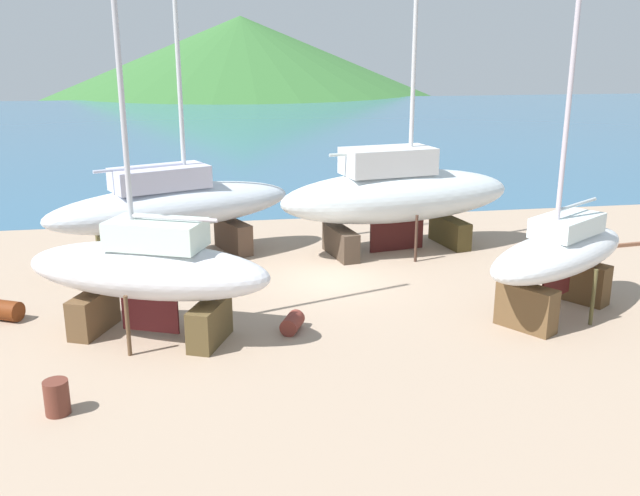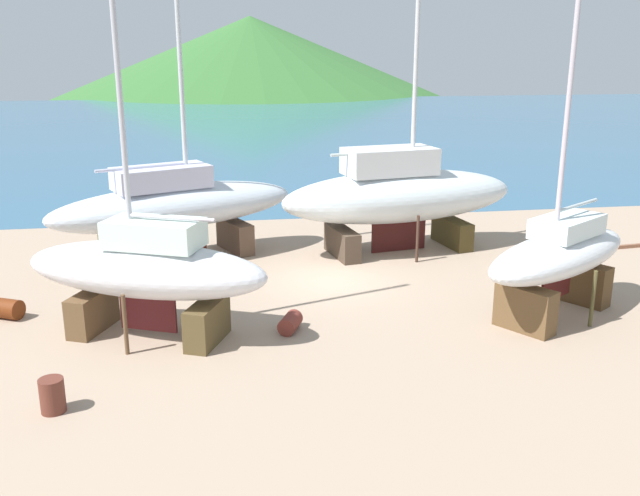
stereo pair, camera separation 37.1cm
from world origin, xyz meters
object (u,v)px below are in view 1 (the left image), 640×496
at_px(sailboat_far_slipway, 148,271).
at_px(barrel_tipped_left, 292,323).
at_px(barrel_tar_black, 57,397).
at_px(barrel_ochre, 7,311).
at_px(sailboat_mid_port, 559,256).
at_px(sailboat_small_center, 173,206).
at_px(sailboat_large_starboard, 397,194).

distance_m(sailboat_far_slipway, barrel_tipped_left, 4.57).
bearing_deg(barrel_tipped_left, sailboat_far_slipway, 175.99).
bearing_deg(barrel_tar_black, barrel_ochre, 112.64).
xyz_separation_m(sailboat_far_slipway, barrel_tipped_left, (4.18, -0.29, -1.82)).
relative_size(sailboat_mid_port, barrel_tipped_left, 11.47).
bearing_deg(barrel_tipped_left, barrel_tar_black, -147.21).
bearing_deg(sailboat_mid_port, sailboat_small_center, -67.05).
xyz_separation_m(sailboat_mid_port, barrel_tipped_left, (-8.58, 0.03, -1.70)).
relative_size(sailboat_mid_port, sailboat_large_starboard, 0.69).
xyz_separation_m(barrel_ochre, barrel_tar_black, (2.66, -6.39, 0.10)).
bearing_deg(barrel_ochre, sailboat_far_slipway, -25.07).
relative_size(sailboat_small_center, barrel_tipped_left, 17.05).
distance_m(sailboat_mid_port, barrel_tar_black, 15.29).
bearing_deg(barrel_ochre, barrel_tar_black, -67.36).
relative_size(sailboat_far_slipway, sailboat_large_starboard, 0.81).
distance_m(sailboat_small_center, sailboat_large_starboard, 9.19).
bearing_deg(sailboat_large_starboard, sailboat_far_slipway, -151.75).
relative_size(barrel_ochre, barrel_tipped_left, 0.92).
height_order(sailboat_far_slipway, sailboat_large_starboard, sailboat_large_starboard).
distance_m(sailboat_mid_port, barrel_ochre, 17.61).
bearing_deg(sailboat_small_center, barrel_ochre, -155.32).
height_order(sailboat_large_starboard, barrel_tipped_left, sailboat_large_starboard).
distance_m(sailboat_large_starboard, barrel_tipped_left, 9.90).
distance_m(sailboat_mid_port, sailboat_large_starboard, 8.54).
distance_m(sailboat_mid_port, sailboat_small_center, 14.68).
height_order(sailboat_small_center, barrel_tar_black, sailboat_small_center).
bearing_deg(sailboat_small_center, sailboat_far_slipway, -116.68).
relative_size(sailboat_small_center, barrel_tar_black, 19.04).
relative_size(sailboat_far_slipway, barrel_tar_black, 15.19).
bearing_deg(sailboat_large_starboard, barrel_tipped_left, -134.79).
bearing_deg(barrel_tar_black, sailboat_far_slipway, 65.43).
height_order(sailboat_large_starboard, barrel_tar_black, sailboat_large_starboard).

